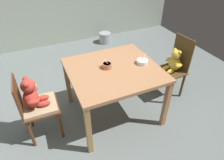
{
  "coord_description": "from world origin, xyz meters",
  "views": [
    {
      "loc": [
        -0.83,
        -1.81,
        2.03
      ],
      "look_at": [
        0.0,
        0.05,
        0.53
      ],
      "focal_mm": 31.39,
      "sensor_mm": 36.0,
      "label": 1
    }
  ],
  "objects_px": {
    "dining_table": "(114,74)",
    "metal_pail": "(105,38)",
    "teddy_chair_near_left": "(34,100)",
    "porridge_bowl_terracotta_center": "(107,66)",
    "teddy_chair_near_right": "(174,65)",
    "porridge_bowl_white_near_right": "(142,62)"
  },
  "relations": [
    {
      "from": "dining_table",
      "to": "metal_pail",
      "type": "relative_size",
      "value": 3.98
    },
    {
      "from": "teddy_chair_near_left",
      "to": "porridge_bowl_white_near_right",
      "type": "xyz_separation_m",
      "value": [
        1.34,
        -0.07,
        0.22
      ]
    },
    {
      "from": "porridge_bowl_white_near_right",
      "to": "metal_pail",
      "type": "bearing_deg",
      "value": 80.3
    },
    {
      "from": "dining_table",
      "to": "porridge_bowl_white_near_right",
      "type": "bearing_deg",
      "value": -5.38
    },
    {
      "from": "dining_table",
      "to": "metal_pail",
      "type": "distance_m",
      "value": 2.34
    },
    {
      "from": "dining_table",
      "to": "porridge_bowl_terracotta_center",
      "type": "bearing_deg",
      "value": 144.32
    },
    {
      "from": "teddy_chair_near_left",
      "to": "teddy_chair_near_right",
      "type": "bearing_deg",
      "value": 1.26
    },
    {
      "from": "porridge_bowl_white_near_right",
      "to": "metal_pail",
      "type": "height_order",
      "value": "porridge_bowl_white_near_right"
    },
    {
      "from": "teddy_chair_near_left",
      "to": "dining_table",
      "type": "bearing_deg",
      "value": -0.67
    },
    {
      "from": "dining_table",
      "to": "teddy_chair_near_right",
      "type": "height_order",
      "value": "teddy_chair_near_right"
    },
    {
      "from": "porridge_bowl_white_near_right",
      "to": "porridge_bowl_terracotta_center",
      "type": "height_order",
      "value": "same"
    },
    {
      "from": "teddy_chair_near_left",
      "to": "porridge_bowl_terracotta_center",
      "type": "height_order",
      "value": "porridge_bowl_terracotta_center"
    },
    {
      "from": "porridge_bowl_white_near_right",
      "to": "dining_table",
      "type": "bearing_deg",
      "value": 174.62
    },
    {
      "from": "metal_pail",
      "to": "teddy_chair_near_right",
      "type": "bearing_deg",
      "value": -83.98
    },
    {
      "from": "teddy_chair_near_left",
      "to": "porridge_bowl_terracotta_center",
      "type": "bearing_deg",
      "value": 2.22
    },
    {
      "from": "teddy_chair_near_right",
      "to": "porridge_bowl_white_near_right",
      "type": "xyz_separation_m",
      "value": [
        -0.6,
        -0.07,
        0.23
      ]
    },
    {
      "from": "teddy_chair_near_right",
      "to": "porridge_bowl_terracotta_center",
      "type": "distance_m",
      "value": 1.07
    },
    {
      "from": "teddy_chair_near_left",
      "to": "metal_pail",
      "type": "distance_m",
      "value": 2.76
    },
    {
      "from": "teddy_chair_near_left",
      "to": "porridge_bowl_white_near_right",
      "type": "distance_m",
      "value": 1.36
    },
    {
      "from": "teddy_chair_near_right",
      "to": "dining_table",
      "type": "bearing_deg",
      "value": -3.64
    },
    {
      "from": "teddy_chair_near_right",
      "to": "porridge_bowl_white_near_right",
      "type": "height_order",
      "value": "teddy_chair_near_right"
    },
    {
      "from": "dining_table",
      "to": "teddy_chair_near_right",
      "type": "bearing_deg",
      "value": 1.92
    }
  ]
}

